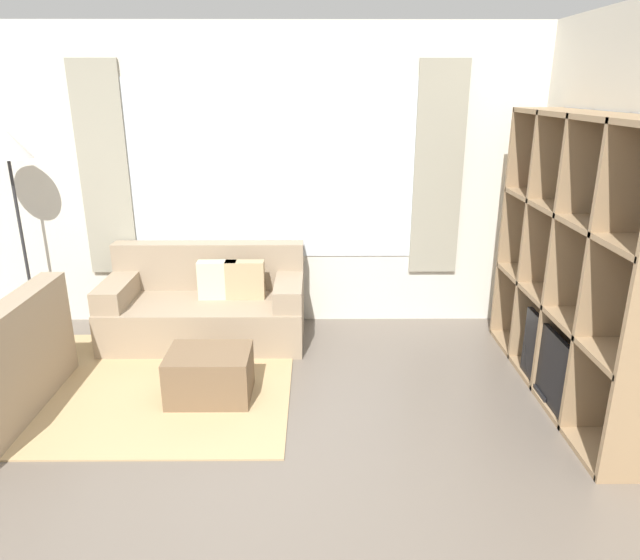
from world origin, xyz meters
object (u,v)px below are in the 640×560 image
(ottoman, at_px, (210,375))
(floor_lamp, at_px, (7,153))
(shelving_unit, at_px, (581,267))
(couch_main, at_px, (207,306))

(ottoman, xyz_separation_m, floor_lamp, (-1.83, 1.20, 1.45))
(shelving_unit, relative_size, ottoman, 3.60)
(couch_main, bearing_deg, shelving_unit, -19.29)
(shelving_unit, distance_m, floor_lamp, 4.64)
(shelving_unit, relative_size, floor_lamp, 1.15)
(ottoman, bearing_deg, shelving_unit, 1.75)
(couch_main, distance_m, floor_lamp, 2.11)
(couch_main, xyz_separation_m, floor_lamp, (-1.62, 0.13, 1.33))
(shelving_unit, bearing_deg, couch_main, 160.71)
(couch_main, bearing_deg, floor_lamp, 175.26)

